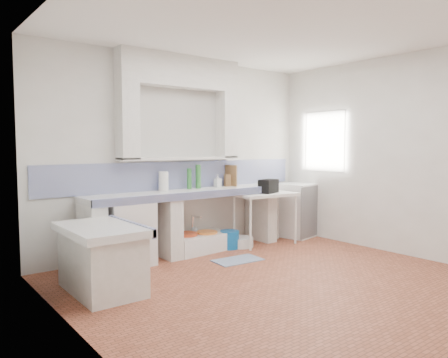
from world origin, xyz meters
TOP-DOWN VIEW (x-y plane):
  - floor at (0.00, 0.00)m, footprint 4.50×4.50m
  - ceiling at (0.00, 0.00)m, footprint 4.50×4.50m
  - wall_back at (0.00, 2.00)m, footprint 4.50×0.00m
  - wall_left at (-2.25, 0.00)m, footprint 0.00×4.50m
  - wall_right at (2.25, 0.00)m, footprint 0.00×4.50m
  - alcove_mass at (-0.10, 1.88)m, footprint 1.90×0.25m
  - window_frame at (2.42, 1.20)m, footprint 0.35×0.86m
  - lace_valance at (2.28, 1.20)m, footprint 0.01×0.84m
  - counter_slab at (-0.10, 1.70)m, footprint 3.00×0.60m
  - counter_lip at (-0.10, 1.42)m, footprint 3.00×0.04m
  - counter_pier_left at (-1.50, 1.70)m, footprint 0.20×0.55m
  - counter_pier_mid at (-0.45, 1.70)m, footprint 0.20×0.55m
  - counter_pier_right at (1.30, 1.70)m, footprint 0.20×0.55m
  - peninsula_top at (-1.70, 0.90)m, footprint 0.70×1.10m
  - peninsula_base at (-1.70, 0.90)m, footprint 0.60×1.00m
  - peninsula_lip at (-1.37, 0.90)m, footprint 0.04×1.10m
  - backsplash at (0.00, 1.99)m, footprint 4.27×0.03m
  - stove at (-1.04, 1.68)m, footprint 0.58×0.56m
  - sink at (0.10, 1.70)m, footprint 0.97×0.58m
  - side_table at (1.15, 1.44)m, footprint 1.01×0.63m
  - fridge at (1.99, 1.56)m, footprint 0.69×0.69m
  - bucket_red at (-0.12, 1.72)m, footprint 0.33×0.33m
  - bucket_orange at (0.20, 1.66)m, footprint 0.34×0.34m
  - bucket_blue at (0.54, 1.56)m, footprint 0.35×0.35m
  - basin_white at (0.75, 1.54)m, footprint 0.44×0.44m
  - water_bottle_a at (0.11, 1.85)m, footprint 0.10×0.10m
  - water_bottle_b at (0.12, 1.85)m, footprint 0.09×0.09m
  - black_bag at (1.20, 1.43)m, footprint 0.38×0.29m
  - green_bottle_a at (0.02, 1.85)m, footprint 0.08×0.08m
  - green_bottle_b at (0.18, 1.85)m, footprint 0.09×0.09m
  - knife_block at (0.73, 1.85)m, footprint 0.11×0.10m
  - cutting_board at (0.80, 1.85)m, footprint 0.06×0.24m
  - paper_towel at (-0.41, 1.85)m, footprint 0.14×0.14m
  - soap_bottle at (0.54, 1.85)m, footprint 0.09×0.09m
  - rug at (0.20, 0.96)m, footprint 0.67×0.41m

SIDE VIEW (x-z plane):
  - floor at x=0.00m, z-range 0.00..0.00m
  - rug at x=0.20m, z-range 0.00..0.01m
  - basin_white at x=0.75m, z-range 0.00..0.14m
  - sink at x=0.10m, z-range 0.00..0.22m
  - bucket_blue at x=0.54m, z-range 0.00..0.27m
  - bucket_orange at x=0.20m, z-range 0.00..0.28m
  - water_bottle_b at x=0.12m, z-range 0.00..0.29m
  - bucket_red at x=-0.12m, z-range 0.00..0.29m
  - water_bottle_a at x=0.11m, z-range 0.00..0.32m
  - peninsula_base at x=-1.70m, z-range 0.00..0.62m
  - side_table at x=1.15m, z-range 0.38..0.42m
  - stove at x=-1.04m, z-range 0.00..0.82m
  - counter_pier_left at x=-1.50m, z-range 0.00..0.82m
  - counter_pier_mid at x=-0.45m, z-range 0.00..0.82m
  - counter_pier_right at x=1.30m, z-range 0.00..0.82m
  - fridge at x=1.99m, z-range 0.00..0.89m
  - peninsula_top at x=-1.70m, z-range 0.62..0.70m
  - peninsula_lip at x=-1.37m, z-range 0.61..0.71m
  - counter_slab at x=-0.10m, z-range 0.82..0.90m
  - counter_lip at x=-0.10m, z-range 0.81..0.91m
  - black_bag at x=1.20m, z-range 0.80..1.01m
  - knife_block at x=0.73m, z-range 0.90..1.09m
  - soap_bottle at x=0.54m, z-range 0.90..1.10m
  - paper_towel at x=-0.41m, z-range 0.90..1.17m
  - green_bottle_a at x=0.02m, z-range 0.90..1.20m
  - cutting_board at x=0.80m, z-range 0.90..1.23m
  - green_bottle_b at x=0.18m, z-range 0.90..1.25m
  - backsplash at x=0.00m, z-range 0.90..1.30m
  - wall_back at x=0.00m, z-range -0.85..3.65m
  - wall_left at x=-2.25m, z-range -0.85..3.65m
  - wall_right at x=2.25m, z-range -0.85..3.65m
  - window_frame at x=2.42m, z-range 1.07..2.13m
  - lace_valance at x=2.28m, z-range 1.86..2.10m
  - alcove_mass at x=-0.10m, z-range 2.35..2.80m
  - ceiling at x=0.00m, z-range 2.80..2.80m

